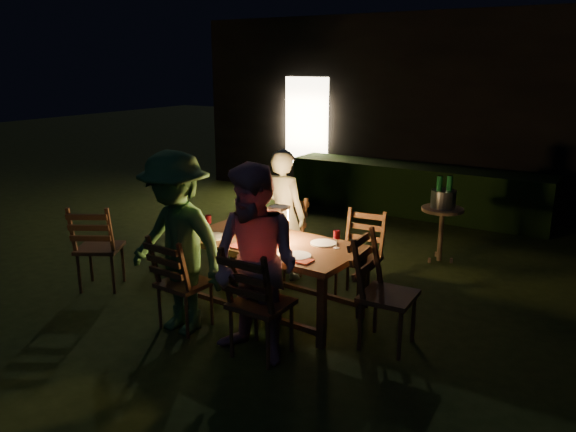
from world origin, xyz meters
The scene contains 29 objects.
garden_envelope centered at (-0.01, 6.15, 1.58)m, with size 40.00×40.00×3.20m.
dining_table centered at (-0.44, -0.58, 0.66)m, with size 1.81×0.98×0.73m.
chair_near_left centered at (-0.93, -1.32, 0.29)m, with size 0.45×0.48×0.96m.
chair_near_right centered at (-0.03, -1.38, 0.31)m, with size 0.47×0.50×1.03m.
chair_far_left centered at (-0.84, 0.21, 0.29)m, with size 0.45×0.48×0.97m.
chair_far_right centered at (0.16, 0.15, 0.29)m, with size 0.45×0.48×0.95m.
chair_end centered at (0.79, -0.66, 0.31)m, with size 0.52×0.48×1.03m.
chair_spare centered at (-2.36, -1.08, 0.30)m, with size 0.63×0.64×1.01m.
person_house_side centered at (-0.83, 0.26, 0.75)m, with size 0.55×0.36×1.50m, color beige.
person_opp_right centered at (-0.04, -1.43, 0.83)m, with size 0.81×0.63×1.66m, color #BF8393.
person_opp_left centered at (-0.94, -1.37, 0.84)m, with size 1.09×0.62×1.68m, color #2D5A2D.
lantern centered at (-0.38, -0.54, 0.89)m, with size 0.16×0.16×0.35m.
plate_far_left centered at (-0.97, -0.33, 0.74)m, with size 0.25×0.25×0.01m, color white.
plate_near_left centered at (-1.00, -0.77, 0.74)m, with size 0.25×0.25×0.01m, color white.
plate_far_right centered at (0.03, -0.39, 0.74)m, with size 0.25×0.25×0.01m, color white.
plate_near_right centered at (0.00, -0.83, 0.74)m, with size 0.25×0.25×0.01m, color white.
wineglass_a centered at (-0.72, -0.29, 0.82)m, with size 0.06×0.06×0.18m, color #59070F, non-canonical shape.
wineglass_b centered at (-1.16, -0.66, 0.82)m, with size 0.06×0.06×0.18m, color #59070F, non-canonical shape.
wineglass_c centered at (-0.15, -0.88, 0.82)m, with size 0.06×0.06×0.18m, color #59070F, non-canonical shape.
wineglass_d centered at (0.19, -0.44, 0.82)m, with size 0.06×0.06×0.18m, color #59070F, non-canonical shape.
wineglass_e centered at (-0.55, -0.88, 0.82)m, with size 0.06×0.06×0.18m, color silver, non-canonical shape.
bottle_table centered at (-0.69, -0.57, 0.87)m, with size 0.07×0.07×0.28m, color #0F471E.
napkin_left centered at (-0.61, -0.89, 0.74)m, with size 0.18×0.14×0.01m, color red.
napkin_right centered at (0.09, -0.92, 0.74)m, with size 0.18×0.14×0.01m, color red.
phone centered at (-1.07, -0.84, 0.73)m, with size 0.14×0.07×0.01m, color black.
side_table centered at (0.54, 1.75, 0.60)m, with size 0.51×0.51×0.69m.
ice_bucket centered at (0.54, 1.75, 0.80)m, with size 0.30×0.30×0.22m, color #A5A8AD.
bottle_bucket_a centered at (0.49, 1.71, 0.85)m, with size 0.07×0.07×0.32m, color #0F471E.
bottle_bucket_b centered at (0.59, 1.79, 0.85)m, with size 0.07×0.07×0.32m, color #0F471E.
Camera 1 is at (2.43, -4.91, 2.41)m, focal length 35.00 mm.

